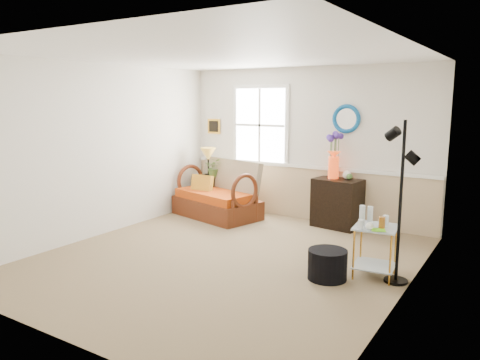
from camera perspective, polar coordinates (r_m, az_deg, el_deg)
The scene contains 19 objects.
floor at distance 6.23m, azimuth -1.82°, elevation -9.54°, with size 4.50×5.00×0.01m, color #846C51.
ceiling at distance 5.90m, azimuth -1.96°, elevation 15.03°, with size 4.50×5.00×0.01m, color white.
walls at distance 5.92m, azimuth -1.88°, elevation 2.40°, with size 4.51×5.01×2.60m.
wainscot at distance 8.21m, azimuth 7.90°, elevation -1.60°, with size 4.46×0.02×0.90m, color tan.
chair_rail at distance 8.12m, azimuth 7.95°, elevation 1.64°, with size 4.46×0.04×0.06m, color white.
window at distance 8.46m, azimuth 2.46°, elevation 6.68°, with size 1.14×0.06×1.44m, color white, non-canonical shape.
picture at distance 9.02m, azimuth -3.18°, elevation 6.56°, with size 0.28×0.03×0.28m, color #C18822.
mirror at distance 7.79m, azimuth 12.85°, elevation 7.28°, with size 0.47×0.47×0.07m, color #1775BF.
loveseat at distance 8.25m, azimuth -2.87°, elevation -1.12°, with size 1.52×0.86×0.99m, color #5E200D, non-canonical shape.
throw_pillow at distance 8.35m, azimuth -4.67°, elevation -0.78°, with size 0.41×0.10×0.41m, color #BF6F0F, non-canonical shape.
lamp_stand at distance 8.82m, azimuth -3.96°, elevation -1.57°, with size 0.37×0.37×0.65m, color black, non-canonical shape.
table_lamp at distance 8.68m, azimuth -3.90°, elevation 2.20°, with size 0.29×0.29×0.53m, color gold, non-canonical shape.
potted_plant at distance 8.67m, azimuth -3.17°, elevation 1.31°, with size 0.31×0.34×0.27m, color #497032.
cabinet at distance 7.77m, azimuth 11.77°, elevation -2.77°, with size 0.74×0.48×0.79m, color black, non-canonical shape.
flower_vase at distance 7.70m, azimuth 11.37°, elevation 2.92°, with size 0.22×0.22×0.74m, color red, non-canonical shape.
side_table at distance 5.75m, azimuth 16.12°, elevation -8.39°, with size 0.48×0.48×0.61m, color #C58523, non-canonical shape.
tabletop_items at distance 5.61m, azimuth 15.91°, elevation -4.39°, with size 0.38×0.38×0.23m, color silver, non-canonical shape.
floor_lamp at distance 5.50m, azimuth 18.97°, elevation -2.71°, with size 0.27×0.27×1.85m, color black, non-canonical shape.
ottoman at distance 5.60m, azimuth 10.61°, elevation -10.09°, with size 0.45×0.45×0.35m, color black.
Camera 1 is at (3.29, -4.86, 2.07)m, focal length 35.00 mm.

